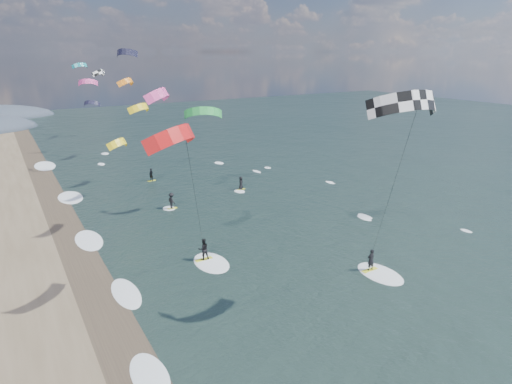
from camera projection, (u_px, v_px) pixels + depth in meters
ground at (383, 366)px, 23.78m from camera, size 260.00×260.00×0.00m
wet_sand_strip at (119, 339)px, 26.00m from camera, size 3.00×240.00×0.00m
kitesurfer_near_a at (409, 143)px, 24.94m from camera, size 7.90×8.59×15.18m
kitesurfer_near_b at (193, 178)px, 28.50m from camera, size 7.30×9.23×13.17m
far_kitesurfers at (188, 191)px, 50.94m from camera, size 11.10×12.71×1.86m
bg_kite_field at (117, 86)px, 63.86m from camera, size 10.55×68.31×10.94m
shoreline_surf at (119, 297)px, 30.45m from camera, size 2.40×79.40×0.11m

